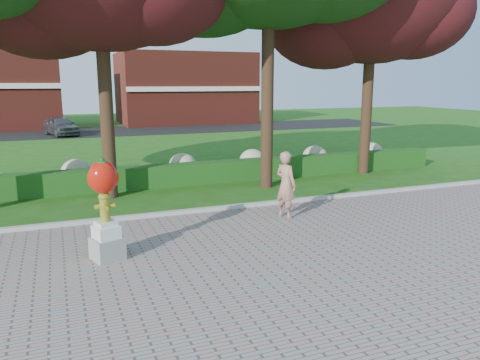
{
  "coord_description": "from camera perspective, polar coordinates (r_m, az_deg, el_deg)",
  "views": [
    {
      "loc": [
        -3.54,
        -9.81,
        3.8
      ],
      "look_at": [
        0.69,
        1.0,
        1.36
      ],
      "focal_mm": 35.0,
      "sensor_mm": 36.0,
      "label": 1
    }
  ],
  "objects": [
    {
      "name": "ground",
      "position": [
        11.1,
        -1.47,
        -8.13
      ],
      "size": [
        100.0,
        100.0,
        0.0
      ],
      "primitive_type": "plane",
      "color": "#234F13",
      "rests_on": "ground"
    },
    {
      "name": "walkway",
      "position": [
        7.78,
        9.13,
        -17.32
      ],
      "size": [
        40.0,
        14.0,
        0.04
      ],
      "primitive_type": "cube",
      "color": "gray",
      "rests_on": "ground"
    },
    {
      "name": "curb",
      "position": [
        13.8,
        -5.74,
        -3.83
      ],
      "size": [
        40.0,
        0.18,
        0.15
      ],
      "primitive_type": "cube",
      "color": "#ADADA5",
      "rests_on": "ground"
    },
    {
      "name": "lawn_hedge",
      "position": [
        17.51,
        -9.32,
        0.53
      ],
      "size": [
        24.0,
        0.7,
        0.8
      ],
      "primitive_type": "cube",
      "color": "#1C4F16",
      "rests_on": "ground"
    },
    {
      "name": "hydrangea_row",
      "position": [
        18.56,
        -8.27,
        1.68
      ],
      "size": [
        20.1,
        1.1,
        0.99
      ],
      "color": "beige",
      "rests_on": "ground"
    },
    {
      "name": "street",
      "position": [
        38.16,
        -16.05,
        5.72
      ],
      "size": [
        50.0,
        8.0,
        0.02
      ],
      "primitive_type": "cube",
      "color": "black",
      "rests_on": "ground"
    },
    {
      "name": "building_right",
      "position": [
        45.31,
        -6.77,
        11.04
      ],
      "size": [
        12.0,
        8.0,
        6.4
      ],
      "primitive_type": "cube",
      "color": "maroon",
      "rests_on": "ground"
    },
    {
      "name": "tree_far_right",
      "position": [
        20.52,
        15.5,
        20.35
      ],
      "size": [
        7.88,
        6.72,
        10.21
      ],
      "color": "black",
      "rests_on": "ground"
    },
    {
      "name": "hydrant_sculpture",
      "position": [
        10.3,
        -16.16,
        -3.14
      ],
      "size": [
        0.76,
        0.76,
        2.21
      ],
      "rotation": [
        0.0,
        0.0,
        0.33
      ],
      "color": "gray",
      "rests_on": "walkway"
    },
    {
      "name": "woman",
      "position": [
        13.12,
        5.61,
        -0.57
      ],
      "size": [
        0.66,
        0.8,
        1.89
      ],
      "primitive_type": "imported",
      "rotation": [
        0.0,
        0.0,
        1.91
      ],
      "color": "#A97860",
      "rests_on": "walkway"
    },
    {
      "name": "parked_car",
      "position": [
        36.15,
        -21.01,
        6.19
      ],
      "size": [
        2.7,
        4.32,
        1.37
      ],
      "primitive_type": "imported",
      "rotation": [
        0.0,
        0.0,
        0.29
      ],
      "color": "#43464B",
      "rests_on": "street"
    }
  ]
}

